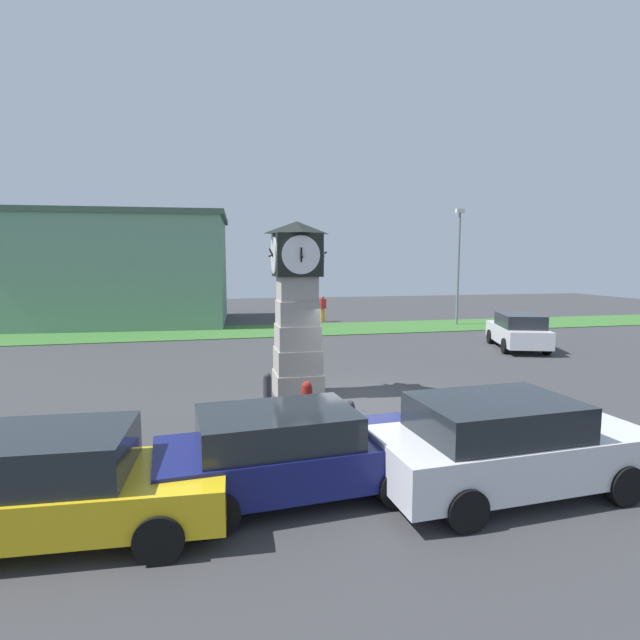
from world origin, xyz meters
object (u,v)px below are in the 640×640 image
object	(u,v)px
bollard_far_row	(349,422)
street_lamp_near_road	(458,259)
clock_tower	(297,309)
bollard_near_tower	(267,391)
car_by_building	(507,444)
pedestrian_crossing_lot	(323,307)
car_far_lot	(518,331)
pedestrian_near_bench	(55,313)
car_navy_sedan	(57,484)
car_near_tower	(292,452)
bollard_mid_row	(307,404)

from	to	relation	value
bollard_far_row	street_lamp_near_road	bearing A→B (deg)	56.29
clock_tower	bollard_near_tower	xyz separation A→B (m)	(-0.99, -1.19, -1.96)
bollard_far_row	car_by_building	world-z (taller)	car_by_building
bollard_near_tower	pedestrian_crossing_lot	world-z (taller)	pedestrian_crossing_lot
bollard_near_tower	car_far_lot	world-z (taller)	car_far_lot
car_far_lot	bollard_far_row	bearing A→B (deg)	-137.69
bollard_far_row	car_by_building	xyz separation A→B (m)	(1.92, -2.62, 0.33)
clock_tower	pedestrian_crossing_lot	world-z (taller)	clock_tower
bollard_near_tower	pedestrian_crossing_lot	distance (m)	18.71
pedestrian_near_bench	bollard_far_row	bearing A→B (deg)	-61.03
bollard_far_row	pedestrian_crossing_lot	world-z (taller)	pedestrian_crossing_lot
pedestrian_crossing_lot	car_by_building	bearing A→B (deg)	-95.45
bollard_near_tower	pedestrian_near_bench	distance (m)	19.60
car_navy_sedan	street_lamp_near_road	distance (m)	25.96
car_near_tower	street_lamp_near_road	bearing A→B (deg)	55.94
car_near_tower	pedestrian_near_bench	world-z (taller)	pedestrian_near_bench
car_far_lot	car_navy_sedan	bearing A→B (deg)	-141.96
car_far_lot	pedestrian_crossing_lot	size ratio (longest dim) A/B	2.72
pedestrian_near_bench	pedestrian_crossing_lot	size ratio (longest dim) A/B	1.04
car_by_building	car_far_lot	world-z (taller)	car_by_building
bollard_near_tower	street_lamp_near_road	world-z (taller)	street_lamp_near_road
car_by_building	pedestrian_crossing_lot	world-z (taller)	pedestrian_crossing_lot
car_navy_sedan	car_far_lot	size ratio (longest dim) A/B	0.99
bollard_far_row	pedestrian_crossing_lot	size ratio (longest dim) A/B	0.56
clock_tower	bollard_near_tower	bearing A→B (deg)	-129.68
clock_tower	pedestrian_near_bench	size ratio (longest dim) A/B	2.84
bollard_near_tower	bollard_far_row	world-z (taller)	bollard_near_tower
bollard_near_tower	bollard_mid_row	bearing A→B (deg)	-64.99
pedestrian_crossing_lot	bollard_far_row	bearing A→B (deg)	-101.36
bollard_mid_row	clock_tower	bearing A→B (deg)	84.44
street_lamp_near_road	car_far_lot	bearing A→B (deg)	-99.75
pedestrian_crossing_lot	street_lamp_near_road	size ratio (longest dim) A/B	0.24
clock_tower	bollard_far_row	xyz separation A→B (m)	(0.39, -3.94, -1.98)
clock_tower	street_lamp_near_road	xyz separation A→B (m)	(11.97, 13.41, 1.45)
car_near_tower	pedestrian_near_bench	distance (m)	23.82
bollard_near_tower	car_far_lot	bearing A→B (deg)	29.42
car_near_tower	car_far_lot	xyz separation A→B (m)	(11.72, 11.31, 0.04)
bollard_near_tower	bollard_far_row	bearing A→B (deg)	-63.36
car_near_tower	pedestrian_near_bench	xyz separation A→B (m)	(-9.45, 21.87, 0.23)
car_near_tower	pedestrian_crossing_lot	world-z (taller)	pedestrian_crossing_lot
car_by_building	pedestrian_crossing_lot	size ratio (longest dim) A/B	2.81
bollard_far_row	car_by_building	size ratio (longest dim) A/B	0.20
clock_tower	car_far_lot	distance (m)	11.96
bollard_far_row	car_navy_sedan	size ratio (longest dim) A/B	0.21
car_navy_sedan	car_by_building	world-z (taller)	car_by_building
bollard_near_tower	bollard_far_row	xyz separation A→B (m)	(1.38, -2.75, -0.02)
car_navy_sedan	street_lamp_near_road	world-z (taller)	street_lamp_near_road
bollard_far_row	car_far_lot	world-z (taller)	car_far_lot
clock_tower	car_near_tower	size ratio (longest dim) A/B	1.07
clock_tower	pedestrian_crossing_lot	xyz separation A→B (m)	(4.53, 16.68, -1.51)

